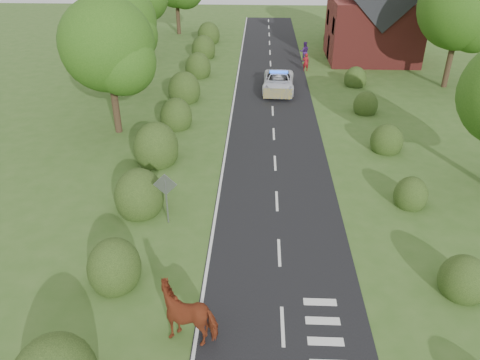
{
  "coord_description": "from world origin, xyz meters",
  "views": [
    {
      "loc": [
        -0.96,
        -15.43,
        12.33
      ],
      "look_at": [
        -1.8,
        3.76,
        1.3
      ],
      "focal_mm": 35.0,
      "sensor_mm": 36.0,
      "label": 1
    }
  ],
  "objects_px": {
    "police_van": "(278,82)",
    "pedestrian_purple": "(304,51)",
    "cow": "(190,314)",
    "road_sign": "(166,191)",
    "pedestrian_red": "(306,62)"
  },
  "relations": [
    {
      "from": "police_van",
      "to": "pedestrian_purple",
      "type": "height_order",
      "value": "pedestrian_purple"
    },
    {
      "from": "cow",
      "to": "police_van",
      "type": "distance_m",
      "value": 25.08
    },
    {
      "from": "cow",
      "to": "pedestrian_purple",
      "type": "bearing_deg",
      "value": 177.1
    },
    {
      "from": "road_sign",
      "to": "cow",
      "type": "bearing_deg",
      "value": -73.39
    },
    {
      "from": "police_van",
      "to": "road_sign",
      "type": "bearing_deg",
      "value": -104.03
    },
    {
      "from": "road_sign",
      "to": "police_van",
      "type": "xyz_separation_m",
      "value": [
        5.5,
        18.45,
        -0.93
      ]
    },
    {
      "from": "cow",
      "to": "police_van",
      "type": "xyz_separation_m",
      "value": [
        3.6,
        24.82,
        -0.13
      ]
    },
    {
      "from": "road_sign",
      "to": "pedestrian_purple",
      "type": "xyz_separation_m",
      "value": [
        8.18,
        27.04,
        -0.74
      ]
    },
    {
      "from": "road_sign",
      "to": "cow",
      "type": "xyz_separation_m",
      "value": [
        1.9,
        -6.37,
        -0.8
      ]
    },
    {
      "from": "pedestrian_red",
      "to": "road_sign",
      "type": "bearing_deg",
      "value": 63.85
    },
    {
      "from": "cow",
      "to": "pedestrian_red",
      "type": "relative_size",
      "value": 1.56
    },
    {
      "from": "cow",
      "to": "pedestrian_red",
      "type": "bearing_deg",
      "value": 176.22
    },
    {
      "from": "police_van",
      "to": "pedestrian_purple",
      "type": "distance_m",
      "value": 9.0
    },
    {
      "from": "cow",
      "to": "pedestrian_red",
      "type": "height_order",
      "value": "cow"
    },
    {
      "from": "cow",
      "to": "police_van",
      "type": "bearing_deg",
      "value": 179.5
    }
  ]
}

